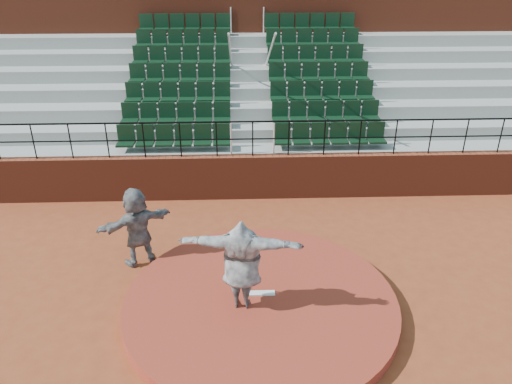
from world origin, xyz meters
TOP-DOWN VIEW (x-y plane):
  - ground at (0.00, 0.00)m, footprint 90.00×90.00m
  - pitchers_mound at (0.00, 0.00)m, footprint 5.50×5.50m
  - pitching_rubber at (0.00, 0.15)m, footprint 0.60×0.15m
  - boundary_wall at (0.00, 5.00)m, footprint 24.00×0.30m
  - wall_railing at (0.00, 5.00)m, footprint 24.04×0.05m
  - seating_deck at (0.00, 8.65)m, footprint 24.00×5.97m
  - press_box_facade at (0.00, 12.60)m, footprint 24.00×3.00m
  - pitcher at (-0.37, -0.15)m, footprint 2.39×0.95m
  - fielder at (-2.71, 1.78)m, footprint 1.78×1.36m

SIDE VIEW (x-z plane):
  - ground at x=0.00m, z-range 0.00..0.00m
  - pitchers_mound at x=0.00m, z-range 0.00..0.25m
  - pitching_rubber at x=0.00m, z-range 0.25..0.28m
  - boundary_wall at x=0.00m, z-range 0.00..1.30m
  - fielder at x=-2.71m, z-range 0.00..1.88m
  - pitcher at x=-0.37m, z-range 0.25..2.14m
  - seating_deck at x=0.00m, z-range -0.87..3.76m
  - wall_railing at x=0.00m, z-range 1.52..2.54m
  - press_box_facade at x=0.00m, z-range 0.00..7.10m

